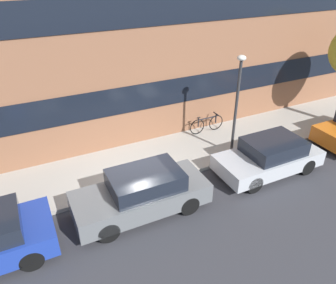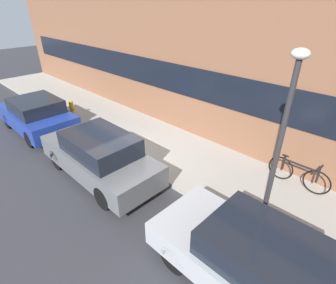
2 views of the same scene
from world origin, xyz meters
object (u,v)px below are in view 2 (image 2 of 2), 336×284
at_px(parked_car_blue, 37,115).
at_px(lamp_post, 283,127).
at_px(parked_car_silver, 256,261).
at_px(parked_car_grey, 100,156).
at_px(fire_hydrant, 72,109).
at_px(bicycle, 298,174).

bearing_deg(parked_car_blue, lamp_post, -170.43).
distance_m(parked_car_blue, lamp_post, 9.39).
bearing_deg(parked_car_silver, parked_car_grey, 0.00).
distance_m(fire_hydrant, bicycle, 9.31).
distance_m(bicycle, lamp_post, 2.87).
distance_m(fire_hydrant, lamp_post, 9.30).
distance_m(parked_car_grey, fire_hydrant, 4.80).
xyz_separation_m(parked_car_blue, lamp_post, (9.06, 1.53, 1.95)).
distance_m(parked_car_blue, bicycle, 9.74).
bearing_deg(lamp_post, parked_car_silver, -69.56).
bearing_deg(parked_car_silver, lamp_post, -69.56).
xyz_separation_m(parked_car_grey, parked_car_silver, (5.06, -0.00, -0.06)).
xyz_separation_m(parked_car_blue, fire_hydrant, (0.00, 1.49, -0.16)).
relative_size(parked_car_grey, bicycle, 2.47).
height_order(fire_hydrant, bicycle, bicycle).
bearing_deg(bicycle, parked_car_silver, -81.09).
xyz_separation_m(parked_car_grey, bicycle, (4.53, 3.49, -0.18)).
height_order(parked_car_silver, fire_hydrant, parked_car_silver).
xyz_separation_m(parked_car_grey, lamp_post, (4.49, 1.53, 1.92)).
bearing_deg(fire_hydrant, parked_car_silver, -8.78).
relative_size(fire_hydrant, lamp_post, 0.20).
distance_m(parked_car_blue, parked_car_grey, 4.56).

